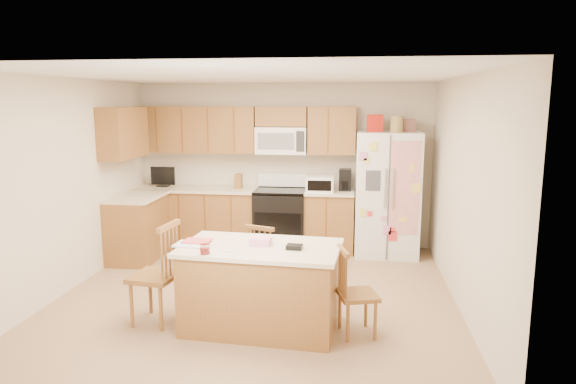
# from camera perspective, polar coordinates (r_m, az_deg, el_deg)

# --- Properties ---
(ground) EXTENTS (4.50, 4.50, 0.00)m
(ground) POSITION_cam_1_polar(r_m,az_deg,el_deg) (6.11, -3.43, -11.36)
(ground) COLOR #867058
(ground) RESTS_ON ground
(room_shell) EXTENTS (4.60, 4.60, 2.52)m
(room_shell) POSITION_cam_1_polar(r_m,az_deg,el_deg) (5.74, -3.58, 2.16)
(room_shell) COLOR beige
(room_shell) RESTS_ON ground
(cabinetry) EXTENTS (3.36, 1.56, 2.15)m
(cabinetry) POSITION_cam_1_polar(r_m,az_deg,el_deg) (7.77, -8.16, 0.22)
(cabinetry) COLOR #92602C
(cabinetry) RESTS_ON ground
(stove) EXTENTS (0.76, 0.65, 1.13)m
(stove) POSITION_cam_1_polar(r_m,az_deg,el_deg) (7.79, -0.81, -2.95)
(stove) COLOR black
(stove) RESTS_ON ground
(refrigerator) EXTENTS (0.90, 0.79, 2.04)m
(refrigerator) POSITION_cam_1_polar(r_m,az_deg,el_deg) (7.58, 10.94, -0.05)
(refrigerator) COLOR white
(refrigerator) RESTS_ON ground
(island) EXTENTS (1.64, 1.01, 0.93)m
(island) POSITION_cam_1_polar(r_m,az_deg,el_deg) (5.14, -3.05, -10.45)
(island) COLOR #92602C
(island) RESTS_ON ground
(windsor_chair_left) EXTENTS (0.48, 0.50, 1.04)m
(windsor_chair_left) POSITION_cam_1_polar(r_m,az_deg,el_deg) (5.40, -14.38, -9.00)
(windsor_chair_left) COLOR #92602C
(windsor_chair_left) RESTS_ON ground
(windsor_chair_back) EXTENTS (0.47, 0.46, 0.88)m
(windsor_chair_back) POSITION_cam_1_polar(r_m,az_deg,el_deg) (5.87, -2.54, -7.92)
(windsor_chair_back) COLOR #92602C
(windsor_chair_back) RESTS_ON ground
(windsor_chair_right) EXTENTS (0.44, 0.45, 0.86)m
(windsor_chair_right) POSITION_cam_1_polar(r_m,az_deg,el_deg) (5.04, 7.49, -11.18)
(windsor_chair_right) COLOR #92602C
(windsor_chair_right) RESTS_ON ground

